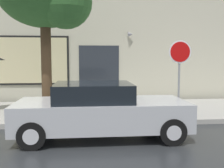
{
  "coord_description": "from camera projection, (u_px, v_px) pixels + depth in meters",
  "views": [
    {
      "loc": [
        0.97,
        -6.71,
        2.03
      ],
      "look_at": [
        1.78,
        1.8,
        1.2
      ],
      "focal_mm": 42.49,
      "sensor_mm": 36.0,
      "label": 1
    }
  ],
  "objects": [
    {
      "name": "ground_plane",
      "position": [
        49.0,
        138.0,
        6.75
      ],
      "size": [
        60.0,
        60.0,
        0.0
      ],
      "primitive_type": "plane",
      "color": "#282B2D"
    },
    {
      "name": "sidewalk",
      "position": [
        61.0,
        112.0,
        9.71
      ],
      "size": [
        20.0,
        4.0,
        0.15
      ],
      "primitive_type": "cube",
      "color": "#A3A099",
      "rests_on": "ground"
    },
    {
      "name": "building_facade",
      "position": [
        64.0,
        26.0,
        11.86
      ],
      "size": [
        20.0,
        0.67,
        7.0
      ],
      "color": "beige",
      "rests_on": "ground"
    },
    {
      "name": "parked_car",
      "position": [
        100.0,
        110.0,
        6.82
      ],
      "size": [
        4.32,
        1.91,
        1.4
      ],
      "color": "#B7BABF",
      "rests_on": "ground"
    },
    {
      "name": "fire_hydrant",
      "position": [
        121.0,
        103.0,
        9.01
      ],
      "size": [
        0.3,
        0.44,
        0.75
      ],
      "color": "white",
      "rests_on": "sidewalk"
    },
    {
      "name": "stop_sign",
      "position": [
        180.0,
        62.0,
        8.74
      ],
      "size": [
        0.76,
        0.1,
        2.47
      ],
      "color": "gray",
      "rests_on": "sidewalk"
    }
  ]
}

